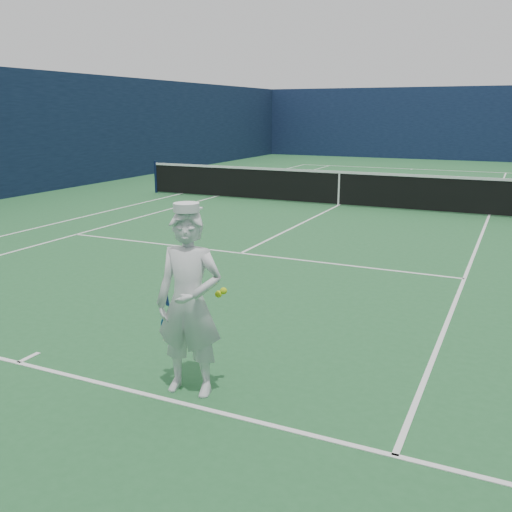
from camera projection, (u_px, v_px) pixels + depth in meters
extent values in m
plane|color=#256132|center=(338.00, 205.00, 16.69)|extent=(80.00, 80.00, 0.00)
cube|color=white|center=(412.00, 169.00, 27.12)|extent=(11.03, 0.06, 0.01)
cube|color=white|center=(18.00, 363.00, 6.25)|extent=(11.03, 0.06, 0.01)
cube|color=white|center=(179.00, 194.00, 18.93)|extent=(0.06, 23.83, 0.01)
cube|color=white|center=(215.00, 197.00, 18.37)|extent=(0.06, 23.77, 0.01)
cube|color=white|center=(489.00, 216.00, 15.00)|extent=(0.06, 23.77, 0.01)
cube|color=white|center=(387.00, 182.00, 22.30)|extent=(8.23, 0.06, 0.01)
cube|color=white|center=(241.00, 253.00, 11.07)|extent=(8.23, 0.06, 0.01)
cube|color=white|center=(338.00, 205.00, 16.69)|extent=(0.06, 12.80, 0.01)
cube|color=white|center=(412.00, 169.00, 26.99)|extent=(0.06, 0.30, 0.01)
cube|color=white|center=(29.00, 358.00, 6.38)|extent=(0.06, 0.30, 0.01)
cube|color=#0F1B3A|center=(434.00, 124.00, 32.00)|extent=(20.12, 0.12, 4.00)
cube|color=#0E1A34|center=(70.00, 131.00, 20.29)|extent=(0.12, 36.12, 4.00)
cylinder|color=#141E4C|center=(156.00, 177.00, 19.18)|extent=(0.09, 0.09, 1.07)
cube|color=black|center=(339.00, 188.00, 16.56)|extent=(12.79, 0.02, 0.92)
cube|color=white|center=(340.00, 172.00, 16.45)|extent=(12.79, 0.04, 0.07)
cube|color=white|center=(339.00, 189.00, 16.57)|extent=(0.05, 0.03, 0.94)
imported|color=white|center=(189.00, 304.00, 5.41)|extent=(0.72, 0.52, 1.82)
cylinder|color=white|center=(186.00, 207.00, 5.18)|extent=(0.24, 0.24, 0.08)
cube|color=white|center=(192.00, 208.00, 5.31)|extent=(0.19, 0.12, 0.02)
cylinder|color=navy|center=(166.00, 295.00, 5.56)|extent=(0.05, 0.09, 0.22)
cube|color=#1B4994|center=(170.00, 311.00, 5.66)|extent=(0.02, 0.02, 0.14)
torus|color=#1B4994|center=(173.00, 328.00, 5.76)|extent=(0.30, 0.14, 0.29)
cube|color=beige|center=(173.00, 328.00, 5.76)|extent=(0.22, 0.03, 0.30)
sphere|color=#CCE61A|center=(218.00, 294.00, 5.41)|extent=(0.07, 0.07, 0.07)
sphere|color=#CCE61A|center=(224.00, 291.00, 5.41)|extent=(0.07, 0.07, 0.07)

